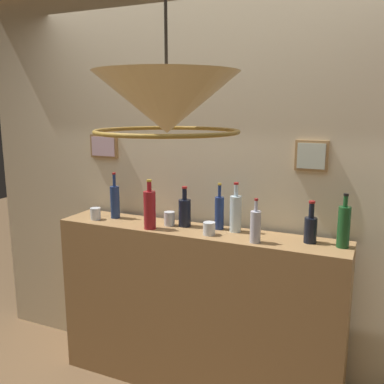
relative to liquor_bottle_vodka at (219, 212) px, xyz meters
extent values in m
cube|color=beige|center=(-0.13, 0.16, 0.20)|extent=(3.63, 0.08, 2.81)
cube|color=#9E7547|center=(-0.93, 0.11, 0.36)|extent=(0.22, 0.03, 0.17)
cube|color=beige|center=(-0.93, 0.10, 0.36)|extent=(0.19, 0.01, 0.14)
cube|color=#9E7547|center=(0.52, 0.11, 0.36)|extent=(0.19, 0.03, 0.18)
cube|color=silver|center=(0.52, 0.10, 0.36)|extent=(0.16, 0.01, 0.15)
cube|color=#9E7547|center=(-0.13, -0.08, -0.66)|extent=(1.87, 0.32, 1.10)
cylinder|color=navy|center=(0.00, 0.00, -0.01)|extent=(0.06, 0.06, 0.20)
cylinder|color=navy|center=(0.00, 0.00, 0.13)|extent=(0.02, 0.02, 0.08)
cylinder|color=#B7932D|center=(0.00, 0.00, 0.18)|extent=(0.02, 0.02, 0.01)
cylinder|color=black|center=(-0.23, -0.03, -0.02)|extent=(0.08, 0.08, 0.17)
cylinder|color=black|center=(-0.23, -0.03, 0.10)|extent=(0.03, 0.03, 0.07)
cylinder|color=maroon|center=(-0.23, -0.03, 0.14)|extent=(0.03, 0.03, 0.01)
cylinder|color=silver|center=(0.28, -0.17, -0.02)|extent=(0.06, 0.06, 0.18)
cylinder|color=silver|center=(0.28, -0.17, 0.10)|extent=(0.02, 0.02, 0.06)
cylinder|color=maroon|center=(0.28, -0.17, 0.14)|extent=(0.02, 0.02, 0.01)
cylinder|color=maroon|center=(-0.40, -0.17, 0.01)|extent=(0.08, 0.08, 0.24)
cylinder|color=maroon|center=(-0.40, -0.17, 0.16)|extent=(0.03, 0.03, 0.06)
cylinder|color=#B7932D|center=(-0.40, -0.17, 0.20)|extent=(0.03, 0.03, 0.01)
cylinder|color=#1A5024|center=(0.74, -0.05, 0.00)|extent=(0.07, 0.07, 0.23)
cylinder|color=#1A5024|center=(0.74, -0.05, 0.15)|extent=(0.02, 0.02, 0.06)
cylinder|color=black|center=(0.74, -0.05, 0.18)|extent=(0.03, 0.03, 0.01)
cylinder|color=navy|center=(-0.75, -0.04, 0.00)|extent=(0.06, 0.06, 0.22)
cylinder|color=navy|center=(-0.75, -0.04, 0.15)|extent=(0.02, 0.02, 0.08)
cylinder|color=maroon|center=(-0.75, -0.04, 0.20)|extent=(0.02, 0.02, 0.01)
cylinder|color=silver|center=(0.11, -0.01, 0.00)|extent=(0.07, 0.07, 0.22)
cylinder|color=silver|center=(0.11, -0.01, 0.15)|extent=(0.03, 0.03, 0.07)
cylinder|color=maroon|center=(0.11, -0.01, 0.19)|extent=(0.03, 0.03, 0.01)
cylinder|color=black|center=(0.56, -0.04, -0.04)|extent=(0.07, 0.07, 0.14)
cylinder|color=black|center=(0.56, -0.04, 0.08)|extent=(0.03, 0.03, 0.09)
cylinder|color=maroon|center=(0.56, -0.04, 0.13)|extent=(0.04, 0.04, 0.01)
cylinder|color=silver|center=(-0.01, -0.14, -0.07)|extent=(0.07, 0.07, 0.08)
cylinder|color=silver|center=(-0.32, -0.06, -0.06)|extent=(0.07, 0.07, 0.09)
cylinder|color=silver|center=(-0.85, -0.13, -0.07)|extent=(0.07, 0.07, 0.08)
cone|color=beige|center=(0.16, -1.00, 0.66)|extent=(0.54, 0.54, 0.22)
cylinder|color=black|center=(0.16, -1.00, 0.91)|extent=(0.01, 0.01, 0.28)
torus|color=#AD8433|center=(0.16, -1.00, 0.55)|extent=(0.55, 0.55, 0.02)
camera|label=1|loc=(0.89, -2.41, 0.65)|focal=39.62mm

